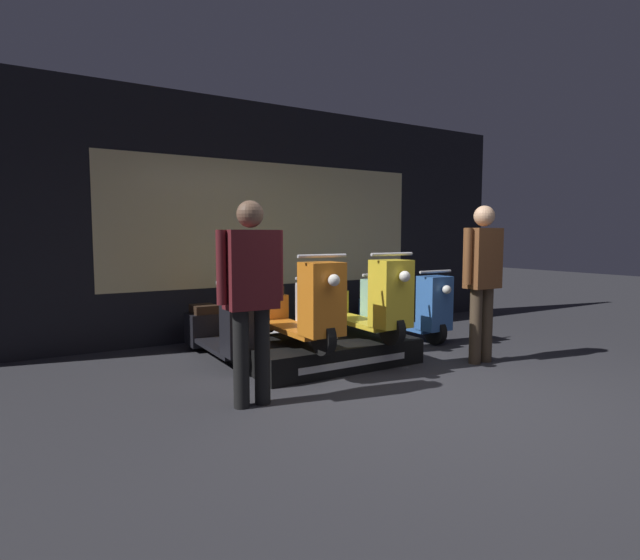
{
  "coord_description": "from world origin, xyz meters",
  "views": [
    {
      "loc": [
        -3.05,
        -3.05,
        1.39
      ],
      "look_at": [
        -0.1,
        1.88,
        0.88
      ],
      "focal_mm": 28.0,
      "sensor_mm": 36.0,
      "label": 1
    }
  ],
  "objects_px": {
    "scooter_backrow_0": "(223,328)",
    "scooter_backrow_3": "(406,310)",
    "scooter_backrow_2": "(353,315)",
    "person_left_browsing": "(251,287)",
    "person_right_browsing": "(483,272)",
    "scooter_display_left": "(294,309)",
    "scooter_backrow_1": "(293,321)",
    "scooter_display_right": "(359,303)"
  },
  "relations": [
    {
      "from": "scooter_backrow_0",
      "to": "scooter_backrow_3",
      "type": "bearing_deg",
      "value": 0.0
    },
    {
      "from": "scooter_backrow_2",
      "to": "person_left_browsing",
      "type": "bearing_deg",
      "value": -143.72
    },
    {
      "from": "scooter_backrow_3",
      "to": "person_right_browsing",
      "type": "height_order",
      "value": "person_right_browsing"
    },
    {
      "from": "scooter_display_left",
      "to": "person_right_browsing",
      "type": "relative_size",
      "value": 0.98
    },
    {
      "from": "scooter_backrow_1",
      "to": "person_right_browsing",
      "type": "distance_m",
      "value": 2.24
    },
    {
      "from": "scooter_display_left",
      "to": "person_left_browsing",
      "type": "height_order",
      "value": "person_left_browsing"
    },
    {
      "from": "scooter_display_left",
      "to": "scooter_backrow_1",
      "type": "xyz_separation_m",
      "value": [
        0.35,
        0.7,
        -0.27
      ]
    },
    {
      "from": "scooter_display_left",
      "to": "scooter_backrow_3",
      "type": "xyz_separation_m",
      "value": [
        2.11,
        0.7,
        -0.27
      ]
    },
    {
      "from": "scooter_display_left",
      "to": "scooter_backrow_1",
      "type": "distance_m",
      "value": 0.83
    },
    {
      "from": "scooter_display_left",
      "to": "scooter_backrow_0",
      "type": "bearing_deg",
      "value": 126.89
    },
    {
      "from": "scooter_backrow_1",
      "to": "person_right_browsing",
      "type": "bearing_deg",
      "value": -44.53
    },
    {
      "from": "scooter_display_left",
      "to": "scooter_backrow_0",
      "type": "relative_size",
      "value": 1.0
    },
    {
      "from": "scooter_display_left",
      "to": "person_right_browsing",
      "type": "xyz_separation_m",
      "value": [
        1.88,
        -0.81,
        0.36
      ]
    },
    {
      "from": "scooter_display_right",
      "to": "scooter_backrow_2",
      "type": "bearing_deg",
      "value": 59.99
    },
    {
      "from": "scooter_display_left",
      "to": "scooter_display_right",
      "type": "relative_size",
      "value": 1.0
    },
    {
      "from": "scooter_display_right",
      "to": "person_right_browsing",
      "type": "distance_m",
      "value": 1.38
    },
    {
      "from": "scooter_backrow_2",
      "to": "person_left_browsing",
      "type": "relative_size",
      "value": 1.01
    },
    {
      "from": "scooter_backrow_0",
      "to": "scooter_backrow_1",
      "type": "height_order",
      "value": "same"
    },
    {
      "from": "person_left_browsing",
      "to": "scooter_display_left",
      "type": "bearing_deg",
      "value": 44.45
    },
    {
      "from": "scooter_display_left",
      "to": "scooter_backrow_1",
      "type": "relative_size",
      "value": 1.0
    },
    {
      "from": "person_right_browsing",
      "to": "scooter_display_right",
      "type": "bearing_deg",
      "value": 142.65
    },
    {
      "from": "scooter_backrow_0",
      "to": "person_left_browsing",
      "type": "xyz_separation_m",
      "value": [
        -0.3,
        -1.51,
        0.61
      ]
    },
    {
      "from": "person_left_browsing",
      "to": "person_right_browsing",
      "type": "xyz_separation_m",
      "value": [
        2.71,
        0.0,
        0.02
      ]
    },
    {
      "from": "scooter_display_right",
      "to": "person_right_browsing",
      "type": "height_order",
      "value": "person_right_browsing"
    },
    {
      "from": "scooter_display_left",
      "to": "scooter_backrow_1",
      "type": "bearing_deg",
      "value": 63.25
    },
    {
      "from": "scooter_backrow_1",
      "to": "scooter_display_left",
      "type": "bearing_deg",
      "value": -116.75
    },
    {
      "from": "person_right_browsing",
      "to": "scooter_backrow_0",
      "type": "bearing_deg",
      "value": 147.97
    },
    {
      "from": "scooter_display_right",
      "to": "person_left_browsing",
      "type": "relative_size",
      "value": 1.01
    },
    {
      "from": "scooter_display_left",
      "to": "scooter_backrow_3",
      "type": "bearing_deg",
      "value": 18.36
    },
    {
      "from": "scooter_display_left",
      "to": "scooter_backrow_0",
      "type": "distance_m",
      "value": 0.91
    },
    {
      "from": "scooter_display_right",
      "to": "scooter_backrow_3",
      "type": "relative_size",
      "value": 1.0
    },
    {
      "from": "scooter_backrow_3",
      "to": "person_right_browsing",
      "type": "bearing_deg",
      "value": -98.4
    },
    {
      "from": "scooter_backrow_2",
      "to": "person_right_browsing",
      "type": "bearing_deg",
      "value": -66.52
    },
    {
      "from": "scooter_backrow_0",
      "to": "person_right_browsing",
      "type": "relative_size",
      "value": 0.98
    },
    {
      "from": "scooter_display_left",
      "to": "person_left_browsing",
      "type": "relative_size",
      "value": 1.01
    },
    {
      "from": "person_right_browsing",
      "to": "scooter_backrow_3",
      "type": "bearing_deg",
      "value": 81.6
    },
    {
      "from": "scooter_display_left",
      "to": "scooter_backrow_2",
      "type": "relative_size",
      "value": 1.0
    },
    {
      "from": "scooter_backrow_1",
      "to": "person_left_browsing",
      "type": "relative_size",
      "value": 1.01
    },
    {
      "from": "scooter_display_left",
      "to": "scooter_backrow_3",
      "type": "distance_m",
      "value": 2.24
    },
    {
      "from": "scooter_backrow_1",
      "to": "scooter_backrow_3",
      "type": "height_order",
      "value": "same"
    },
    {
      "from": "scooter_backrow_0",
      "to": "scooter_display_left",
      "type": "bearing_deg",
      "value": -53.11
    },
    {
      "from": "scooter_backrow_0",
      "to": "person_left_browsing",
      "type": "distance_m",
      "value": 1.65
    }
  ]
}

